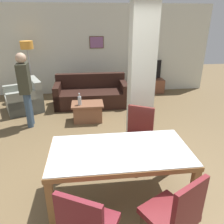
# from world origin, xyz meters

# --- Properties ---
(ground_plane) EXTENTS (18.00, 18.00, 0.00)m
(ground_plane) POSITION_xyz_m (0.00, 0.00, 0.00)
(ground_plane) COLOR brown
(back_wall) EXTENTS (7.20, 0.09, 2.70)m
(back_wall) POSITION_xyz_m (-0.00, 4.79, 1.35)
(back_wall) COLOR silver
(back_wall) RESTS_ON ground_plane
(divider_pillar) EXTENTS (0.44, 0.37, 2.70)m
(divider_pillar) POSITION_xyz_m (0.62, 1.56, 1.35)
(divider_pillar) COLOR silver
(divider_pillar) RESTS_ON ground_plane
(dining_table) EXTENTS (1.76, 0.90, 0.75)m
(dining_table) POSITION_xyz_m (0.00, 0.00, 0.60)
(dining_table) COLOR olive
(dining_table) RESTS_ON ground_plane
(dining_chair_far_right) EXTENTS (0.62, 0.62, 0.94)m
(dining_chair_far_right) POSITION_xyz_m (0.43, 0.82, 0.51)
(dining_chair_far_right) COLOR maroon
(dining_chair_far_right) RESTS_ON ground_plane
(dining_chair_near_right) EXTENTS (0.62, 0.62, 0.94)m
(dining_chair_near_right) POSITION_xyz_m (0.44, -0.80, 0.51)
(dining_chair_near_right) COLOR maroon
(dining_chair_near_right) RESTS_ON ground_plane
(sofa) EXTENTS (1.98, 0.91, 0.83)m
(sofa) POSITION_xyz_m (-0.27, 3.61, 0.28)
(sofa) COLOR black
(sofa) RESTS_ON ground_plane
(armchair) EXTENTS (1.14, 1.16, 0.81)m
(armchair) POSITION_xyz_m (-2.02, 3.40, 0.29)
(armchair) COLOR gray
(armchair) RESTS_ON ground_plane
(coffee_table) EXTENTS (0.74, 0.50, 0.44)m
(coffee_table) POSITION_xyz_m (-0.39, 2.52, 0.23)
(coffee_table) COLOR brown
(coffee_table) RESTS_ON ground_plane
(bottle) EXTENTS (0.08, 0.08, 0.28)m
(bottle) POSITION_xyz_m (-0.56, 2.44, 0.55)
(bottle) COLOR #B2B7BC
(bottle) RESTS_ON coffee_table
(tv_stand) EXTENTS (1.01, 0.40, 0.44)m
(tv_stand) POSITION_xyz_m (1.63, 4.51, 0.22)
(tv_stand) COLOR brown
(tv_stand) RESTS_ON ground_plane
(tv_screen) EXTENTS (0.82, 0.26, 0.61)m
(tv_screen) POSITION_xyz_m (1.63, 4.51, 0.74)
(tv_screen) COLOR black
(tv_screen) RESTS_ON tv_stand
(floor_lamp) EXTENTS (0.35, 0.35, 1.70)m
(floor_lamp) POSITION_xyz_m (-2.02, 4.34, 1.44)
(floor_lamp) COLOR #B7B7BC
(floor_lamp) RESTS_ON ground_plane
(standing_person) EXTENTS (0.25, 0.40, 1.63)m
(standing_person) POSITION_xyz_m (-1.69, 2.41, 0.94)
(standing_person) COLOR #374D64
(standing_person) RESTS_ON ground_plane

